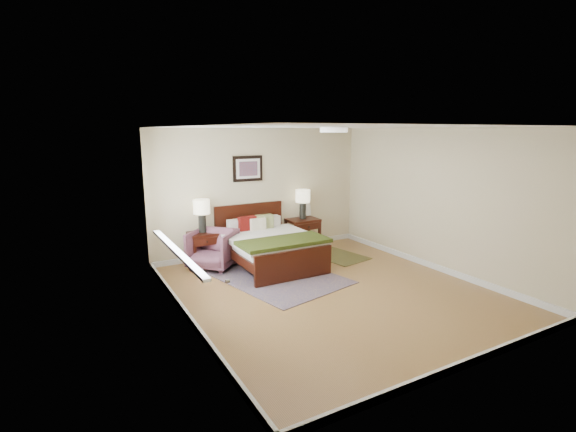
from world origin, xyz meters
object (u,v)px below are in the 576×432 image
object	(u,v)px
armchair	(213,249)
bed	(269,241)
rug_persian	(275,276)
nightstand_left	(203,239)
nightstand_right	(303,230)
lamp_right	(303,199)
lamp_left	(202,210)

from	to	relation	value
armchair	bed	bearing A→B (deg)	24.26
armchair	rug_persian	distance (m)	1.27
bed	nightstand_left	bearing A→B (deg)	146.78
nightstand_right	rug_persian	distance (m)	1.86
armchair	rug_persian	bearing A→B (deg)	-5.32
bed	lamp_right	world-z (taller)	lamp_right
bed	nightstand_right	xyz separation A→B (m)	(1.14, 0.68, -0.07)
rug_persian	nightstand_right	bearing A→B (deg)	30.99
bed	lamp_left	distance (m)	1.35
lamp_right	armchair	size ratio (longest dim) A/B	0.79
nightstand_right	armchair	bearing A→B (deg)	-171.53
nightstand_right	nightstand_left	bearing A→B (deg)	-179.83
lamp_left	armchair	world-z (taller)	lamp_left
nightstand_right	lamp_right	size ratio (longest dim) A/B	1.05
rug_persian	lamp_left	bearing A→B (deg)	111.06
lamp_right	armchair	distance (m)	2.23
nightstand_right	lamp_left	size ratio (longest dim) A/B	1.05
nightstand_left	lamp_right	bearing A→B (deg)	0.56
bed	lamp_left	world-z (taller)	lamp_left
bed	nightstand_right	size ratio (longest dim) A/B	2.92
nightstand_left	nightstand_right	distance (m)	2.16
nightstand_left	nightstand_right	xyz separation A→B (m)	(2.16, 0.01, -0.08)
lamp_left	nightstand_right	bearing A→B (deg)	-0.39
nightstand_left	armchair	distance (m)	0.34
armchair	rug_persian	size ratio (longest dim) A/B	0.33
bed	armchair	world-z (taller)	bed
nightstand_left	lamp_left	xyz separation A→B (m)	(0.00, 0.02, 0.54)
lamp_right	nightstand_left	bearing A→B (deg)	-179.44
armchair	rug_persian	xyz separation A→B (m)	(0.77, -0.94, -0.34)
bed	rug_persian	distance (m)	0.76
nightstand_right	lamp_left	bearing A→B (deg)	179.61
lamp_right	rug_persian	world-z (taller)	lamp_right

